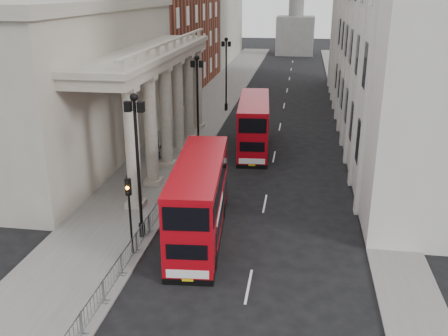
# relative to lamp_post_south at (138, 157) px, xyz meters

# --- Properties ---
(ground) EXTENTS (260.00, 260.00, 0.00)m
(ground) POSITION_rel_lamp_post_south_xyz_m (0.60, -4.00, -4.91)
(ground) COLOR black
(ground) RESTS_ON ground
(sidewalk_west) EXTENTS (6.00, 140.00, 0.12)m
(sidewalk_west) POSITION_rel_lamp_post_south_xyz_m (-2.40, 26.00, -4.85)
(sidewalk_west) COLOR slate
(sidewalk_west) RESTS_ON ground
(sidewalk_east) EXTENTS (3.00, 140.00, 0.12)m
(sidewalk_east) POSITION_rel_lamp_post_south_xyz_m (14.10, 26.00, -4.85)
(sidewalk_east) COLOR slate
(sidewalk_east) RESTS_ON ground
(kerb) EXTENTS (0.20, 140.00, 0.14)m
(kerb) POSITION_rel_lamp_post_south_xyz_m (0.55, 26.00, -4.84)
(kerb) COLOR slate
(kerb) RESTS_ON ground
(portico_building) EXTENTS (9.00, 28.00, 12.00)m
(portico_building) POSITION_rel_lamp_post_south_xyz_m (-9.90, 14.00, 1.09)
(portico_building) COLOR gray
(portico_building) RESTS_ON ground
(brick_building) EXTENTS (9.00, 32.00, 22.00)m
(brick_building) POSITION_rel_lamp_post_south_xyz_m (-9.90, 44.00, 6.09)
(brick_building) COLOR maroon
(brick_building) RESTS_ON ground
(west_building_far) EXTENTS (9.00, 30.00, 20.00)m
(west_building_far) POSITION_rel_lamp_post_south_xyz_m (-9.90, 76.00, 5.09)
(west_building_far) COLOR gray
(west_building_far) RESTS_ON ground
(east_building) EXTENTS (8.00, 55.00, 25.00)m
(east_building) POSITION_rel_lamp_post_south_xyz_m (16.60, 28.00, 7.59)
(east_building) COLOR beige
(east_building) RESTS_ON ground
(lamp_post_south) EXTENTS (1.05, 0.44, 8.32)m
(lamp_post_south) POSITION_rel_lamp_post_south_xyz_m (0.00, 0.00, 0.00)
(lamp_post_south) COLOR black
(lamp_post_south) RESTS_ON sidewalk_west
(lamp_post_mid) EXTENTS (1.05, 0.44, 8.32)m
(lamp_post_mid) POSITION_rel_lamp_post_south_xyz_m (0.00, 16.00, 0.00)
(lamp_post_mid) COLOR black
(lamp_post_mid) RESTS_ON sidewalk_west
(lamp_post_north) EXTENTS (1.05, 0.44, 8.32)m
(lamp_post_north) POSITION_rel_lamp_post_south_xyz_m (0.00, 32.00, 0.00)
(lamp_post_north) COLOR black
(lamp_post_north) RESTS_ON sidewalk_west
(traffic_light) EXTENTS (0.28, 0.33, 4.30)m
(traffic_light) POSITION_rel_lamp_post_south_xyz_m (0.10, -2.02, -1.80)
(traffic_light) COLOR black
(traffic_light) RESTS_ON sidewalk_west
(crowd_barriers) EXTENTS (0.50, 18.75, 1.10)m
(crowd_barriers) POSITION_rel_lamp_post_south_xyz_m (0.25, -1.77, -4.24)
(crowd_barriers) COLOR gray
(crowd_barriers) RESTS_ON sidewalk_west
(bus_near) EXTENTS (3.43, 10.66, 4.52)m
(bus_near) POSITION_rel_lamp_post_south_xyz_m (3.23, 0.78, -2.55)
(bus_near) COLOR #A70711
(bus_near) RESTS_ON ground
(bus_far) EXTENTS (3.32, 10.62, 4.51)m
(bus_far) POSITION_rel_lamp_post_south_xyz_m (4.62, 17.84, -2.55)
(bus_far) COLOR #A90711
(bus_far) RESTS_ON ground
(pedestrian_a) EXTENTS (0.67, 0.46, 1.79)m
(pedestrian_a) POSITION_rel_lamp_post_south_xyz_m (-2.97, 6.68, -3.89)
(pedestrian_a) COLOR black
(pedestrian_a) RESTS_ON sidewalk_west
(pedestrian_b) EXTENTS (0.86, 0.71, 1.63)m
(pedestrian_b) POSITION_rel_lamp_post_south_xyz_m (-2.55, 13.86, -3.98)
(pedestrian_b) COLOR black
(pedestrian_b) RESTS_ON sidewalk_west
(pedestrian_c) EXTENTS (1.03, 0.82, 1.83)m
(pedestrian_c) POSITION_rel_lamp_post_south_xyz_m (-3.05, 13.43, -3.88)
(pedestrian_c) COLOR black
(pedestrian_c) RESTS_ON sidewalk_west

